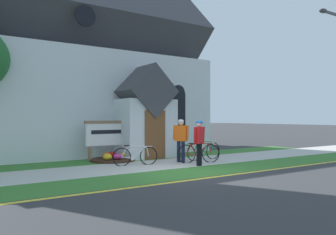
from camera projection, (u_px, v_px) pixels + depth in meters
ground at (131, 159)px, 14.46m from camera, size 140.00×140.00×0.00m
sidewalk_slab at (115, 168)px, 11.80m from camera, size 32.00×2.48×0.01m
grass_verge at (145, 178)px, 10.01m from camera, size 32.00×1.82×0.01m
church_lawn at (93, 162)px, 13.59m from camera, size 24.00×1.81×0.01m
curb_paint_stripe at (164, 183)px, 9.12m from camera, size 28.00×0.16×0.01m
church_building at (50, 61)px, 17.15m from camera, size 14.47×9.88×14.26m
church_sign at (109, 134)px, 14.14m from camera, size 2.18×0.24×1.66m
flower_bed at (113, 158)px, 13.84m from camera, size 1.84×1.84×0.34m
bicycle_red at (135, 156)px, 12.57m from camera, size 1.70×0.41×0.79m
bicycle_silver at (204, 151)px, 14.21m from camera, size 1.78×0.09×0.84m
bicycle_yellow at (199, 153)px, 13.28m from camera, size 1.67×0.61×0.82m
cyclist_in_red_jersey at (199, 139)px, 12.44m from camera, size 0.64×0.39×1.69m
cyclist_in_blue_jersey at (181, 137)px, 13.42m from camera, size 0.44×0.66×1.72m
roadside_conifer at (158, 76)px, 22.87m from camera, size 2.83×2.83×7.13m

